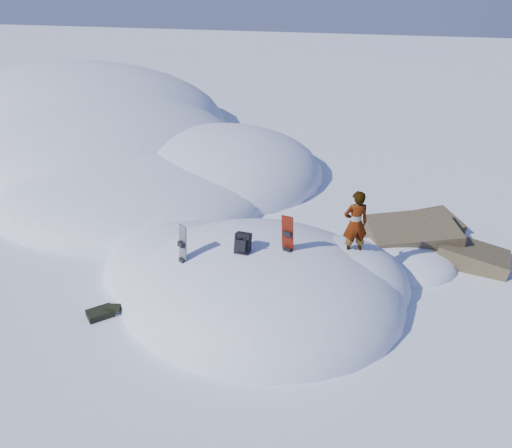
% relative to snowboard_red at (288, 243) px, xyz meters
% --- Properties ---
extents(ground, '(120.00, 120.00, 0.00)m').
position_rel_snowboard_red_xyz_m(ground, '(-0.66, 0.16, -1.64)').
color(ground, white).
rests_on(ground, ground).
extents(snow_mound, '(8.00, 6.00, 3.00)m').
position_rel_snowboard_red_xyz_m(snow_mound, '(-0.83, 0.40, -1.64)').
color(snow_mound, white).
rests_on(snow_mound, ground).
extents(snow_ridge, '(21.50, 18.50, 6.40)m').
position_rel_snowboard_red_xyz_m(snow_ridge, '(-11.09, 10.00, -1.64)').
color(snow_ridge, white).
rests_on(snow_ridge, ground).
extents(rock_outcrop, '(4.68, 4.41, 1.68)m').
position_rel_snowboard_red_xyz_m(rock_outcrop, '(3.06, 3.17, -1.62)').
color(rock_outcrop, brown).
rests_on(rock_outcrop, ground).
extents(snowboard_red, '(0.30, 0.24, 1.45)m').
position_rel_snowboard_red_xyz_m(snowboard_red, '(0.00, 0.00, 0.00)').
color(snowboard_red, '#A92009').
rests_on(snowboard_red, snow_mound).
extents(snowboard_dark, '(0.29, 0.27, 1.42)m').
position_rel_snowboard_red_xyz_m(snowboard_dark, '(-2.27, -0.70, -0.21)').
color(snowboard_dark, black).
rests_on(snowboard_dark, snow_mound).
extents(backpack, '(0.36, 0.41, 0.56)m').
position_rel_snowboard_red_xyz_m(backpack, '(-0.96, -0.33, 0.04)').
color(backpack, black).
rests_on(backpack, snow_mound).
extents(gear_pile, '(0.78, 0.69, 0.20)m').
position_rel_snowboard_red_xyz_m(gear_pile, '(-4.00, -1.58, -1.54)').
color(gear_pile, black).
rests_on(gear_pile, ground).
extents(person, '(0.71, 0.60, 1.64)m').
position_rel_snowboard_red_xyz_m(person, '(1.43, 0.86, 0.26)').
color(person, slate).
rests_on(person, snow_mound).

